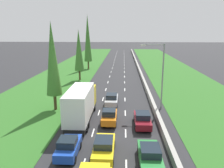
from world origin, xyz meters
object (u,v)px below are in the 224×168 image
at_px(maroon_sedan_right_lane, 142,119).
at_px(poplar_tree_fourth, 88,38).
at_px(orange_hatchback_centre_lane, 109,116).
at_px(white_box_truck_left_lane, 81,104).
at_px(blue_hatchback_left_lane_second, 68,147).
at_px(yellow_sedan_centre_lane, 104,147).
at_px(street_light_mast, 160,72).
at_px(poplar_tree_second, 53,59).
at_px(poplar_tree_third, 79,50).
at_px(green_sedan_right_lane, 150,156).
at_px(silver_sedan_centre_lane, 112,99).

relative_size(maroon_sedan_right_lane, poplar_tree_fourth, 0.30).
relative_size(orange_hatchback_centre_lane, white_box_truck_left_lane, 0.41).
bearing_deg(blue_hatchback_left_lane_second, maroon_sedan_right_lane, 43.67).
bearing_deg(yellow_sedan_centre_lane, street_light_mast, 62.42).
relative_size(poplar_tree_second, poplar_tree_third, 1.09).
xyz_separation_m(poplar_tree_fourth, street_light_mast, (14.89, -32.30, -3.30)).
xyz_separation_m(orange_hatchback_centre_lane, green_sedan_right_lane, (3.81, -8.26, -0.02)).
xyz_separation_m(orange_hatchback_centre_lane, poplar_tree_fourth, (-8.29, 37.84, 7.69)).
height_order(blue_hatchback_left_lane_second, silver_sedan_centre_lane, blue_hatchback_left_lane_second).
bearing_deg(street_light_mast, maroon_sedan_right_lane, -114.23).
relative_size(poplar_tree_second, poplar_tree_fourth, 0.80).
height_order(orange_hatchback_centre_lane, silver_sedan_centre_lane, orange_hatchback_centre_lane).
height_order(green_sedan_right_lane, white_box_truck_left_lane, white_box_truck_left_lane).
xyz_separation_m(white_box_truck_left_lane, poplar_tree_second, (-4.32, 3.72, 4.83)).
xyz_separation_m(orange_hatchback_centre_lane, white_box_truck_left_lane, (-3.39, 0.47, 1.35)).
bearing_deg(poplar_tree_fourth, poplar_tree_second, -89.00).
xyz_separation_m(green_sedan_right_lane, poplar_tree_second, (-11.52, 12.45, 6.20)).
distance_m(maroon_sedan_right_lane, street_light_mast, 8.08).
relative_size(orange_hatchback_centre_lane, silver_sedan_centre_lane, 0.87).
distance_m(yellow_sedan_centre_lane, white_box_truck_left_lane, 8.43).
bearing_deg(poplar_tree_second, poplar_tree_fourth, 91.00).
height_order(maroon_sedan_right_lane, poplar_tree_second, poplar_tree_second).
distance_m(orange_hatchback_centre_lane, poplar_tree_third, 24.99).
bearing_deg(street_light_mast, white_box_truck_left_lane, -153.11).
distance_m(green_sedan_right_lane, maroon_sedan_right_lane, 7.63).
height_order(orange_hatchback_centre_lane, white_box_truck_left_lane, white_box_truck_left_lane).
xyz_separation_m(silver_sedan_centre_lane, poplar_tree_third, (-7.84, 16.24, 5.71)).
xyz_separation_m(orange_hatchback_centre_lane, silver_sedan_centre_lane, (-0.07, 6.77, -0.02)).
height_order(green_sedan_right_lane, silver_sedan_centre_lane, same).
bearing_deg(poplar_tree_third, maroon_sedan_right_lane, -63.59).
distance_m(yellow_sedan_centre_lane, street_light_mast, 14.97).
distance_m(green_sedan_right_lane, poplar_tree_second, 18.06).
distance_m(poplar_tree_second, poplar_tree_fourth, 33.68).
height_order(orange_hatchback_centre_lane, green_sedan_right_lane, orange_hatchback_centre_lane).
distance_m(yellow_sedan_centre_lane, orange_hatchback_centre_lane, 7.14).
xyz_separation_m(maroon_sedan_right_lane, street_light_mast, (2.78, 6.17, 4.42)).
relative_size(white_box_truck_left_lane, poplar_tree_fourth, 0.63).
relative_size(green_sedan_right_lane, silver_sedan_centre_lane, 1.00).
distance_m(yellow_sedan_centre_lane, maroon_sedan_right_lane, 7.55).
bearing_deg(white_box_truck_left_lane, blue_hatchback_left_lane_second, -87.96).
bearing_deg(maroon_sedan_right_lane, silver_sedan_centre_lane, 117.78).
bearing_deg(poplar_tree_third, orange_hatchback_centre_lane, -71.01).
relative_size(orange_hatchback_centre_lane, poplar_tree_fourth, 0.26).
bearing_deg(blue_hatchback_left_lane_second, white_box_truck_left_lane, 92.04).
xyz_separation_m(silver_sedan_centre_lane, poplar_tree_second, (-7.63, -2.57, 6.20)).
bearing_deg(green_sedan_right_lane, poplar_tree_fourth, 104.71).
bearing_deg(yellow_sedan_centre_lane, orange_hatchback_centre_lane, 89.85).
relative_size(maroon_sedan_right_lane, poplar_tree_third, 0.41).
xyz_separation_m(blue_hatchback_left_lane_second, poplar_tree_fourth, (-5.18, 45.10, 7.69)).
height_order(poplar_tree_second, street_light_mast, poplar_tree_second).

